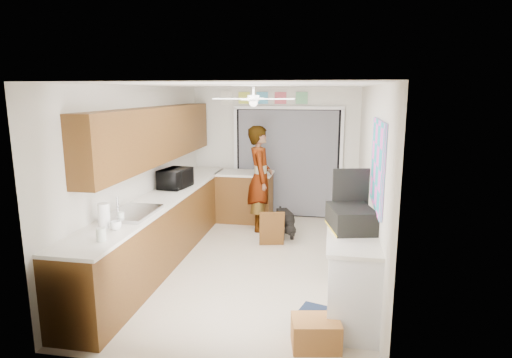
{
  "coord_description": "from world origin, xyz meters",
  "views": [
    {
      "loc": [
        1.09,
        -5.7,
        2.42
      ],
      "look_at": [
        0.0,
        0.4,
        1.15
      ],
      "focal_mm": 30.0,
      "sensor_mm": 36.0,
      "label": 1
    }
  ],
  "objects_px": {
    "microwave": "(175,178)",
    "man": "(260,178)",
    "dog": "(285,222)",
    "navy_crate": "(317,321)",
    "suitcase": "(351,218)",
    "paper_towel_roll": "(104,216)",
    "cup": "(116,225)",
    "cardboard_box": "(316,333)"
  },
  "relations": [
    {
      "from": "cup",
      "to": "paper_towel_roll",
      "type": "xyz_separation_m",
      "value": [
        -0.16,
        0.05,
        0.09
      ]
    },
    {
      "from": "suitcase",
      "to": "cardboard_box",
      "type": "xyz_separation_m",
      "value": [
        -0.32,
        -0.82,
        -0.92
      ]
    },
    {
      "from": "microwave",
      "to": "man",
      "type": "xyz_separation_m",
      "value": [
        1.17,
        1.04,
        -0.17
      ]
    },
    {
      "from": "cup",
      "to": "navy_crate",
      "type": "xyz_separation_m",
      "value": [
        2.2,
        -0.06,
        -0.88
      ]
    },
    {
      "from": "man",
      "to": "navy_crate",
      "type": "bearing_deg",
      "value": -171.84
    },
    {
      "from": "dog",
      "to": "microwave",
      "type": "bearing_deg",
      "value": -179.71
    },
    {
      "from": "paper_towel_roll",
      "to": "man",
      "type": "height_order",
      "value": "man"
    },
    {
      "from": "microwave",
      "to": "paper_towel_roll",
      "type": "distance_m",
      "value": 2.04
    },
    {
      "from": "man",
      "to": "dog",
      "type": "xyz_separation_m",
      "value": [
        0.49,
        -0.35,
        -0.67
      ]
    },
    {
      "from": "microwave",
      "to": "man",
      "type": "relative_size",
      "value": 0.29
    },
    {
      "from": "microwave",
      "to": "man",
      "type": "height_order",
      "value": "man"
    },
    {
      "from": "cup",
      "to": "suitcase",
      "type": "bearing_deg",
      "value": 10.45
    },
    {
      "from": "cardboard_box",
      "to": "paper_towel_roll",
      "type": "bearing_deg",
      "value": 170.37
    },
    {
      "from": "cup",
      "to": "paper_towel_roll",
      "type": "height_order",
      "value": "paper_towel_roll"
    },
    {
      "from": "cardboard_box",
      "to": "man",
      "type": "height_order",
      "value": "man"
    },
    {
      "from": "suitcase",
      "to": "cardboard_box",
      "type": "relative_size",
      "value": 1.27
    },
    {
      "from": "paper_towel_roll",
      "to": "man",
      "type": "relative_size",
      "value": 0.15
    },
    {
      "from": "cardboard_box",
      "to": "man",
      "type": "xyz_separation_m",
      "value": [
        -1.14,
        3.48,
        0.78
      ]
    },
    {
      "from": "paper_towel_roll",
      "to": "navy_crate",
      "type": "distance_m",
      "value": 2.55
    },
    {
      "from": "cup",
      "to": "man",
      "type": "relative_size",
      "value": 0.07
    },
    {
      "from": "navy_crate",
      "to": "dog",
      "type": "xyz_separation_m",
      "value": [
        -0.65,
        2.84,
        0.14
      ]
    },
    {
      "from": "cup",
      "to": "cardboard_box",
      "type": "xyz_separation_m",
      "value": [
        2.2,
        -0.35,
        -0.85
      ]
    },
    {
      "from": "man",
      "to": "paper_towel_roll",
      "type": "bearing_deg",
      "value": 146.88
    },
    {
      "from": "man",
      "to": "dog",
      "type": "distance_m",
      "value": 0.9
    },
    {
      "from": "paper_towel_roll",
      "to": "navy_crate",
      "type": "height_order",
      "value": "paper_towel_roll"
    },
    {
      "from": "dog",
      "to": "cup",
      "type": "bearing_deg",
      "value": -141.49
    },
    {
      "from": "suitcase",
      "to": "paper_towel_roll",
      "type": "bearing_deg",
      "value": 175.52
    },
    {
      "from": "microwave",
      "to": "cardboard_box",
      "type": "xyz_separation_m",
      "value": [
        2.3,
        -2.44,
        -0.95
      ]
    },
    {
      "from": "paper_towel_roll",
      "to": "cardboard_box",
      "type": "bearing_deg",
      "value": -9.63
    },
    {
      "from": "microwave",
      "to": "dog",
      "type": "bearing_deg",
      "value": -59.18
    },
    {
      "from": "cardboard_box",
      "to": "suitcase",
      "type": "bearing_deg",
      "value": 68.59
    },
    {
      "from": "paper_towel_roll",
      "to": "navy_crate",
      "type": "relative_size",
      "value": 0.77
    },
    {
      "from": "paper_towel_roll",
      "to": "cup",
      "type": "bearing_deg",
      "value": -17.1
    },
    {
      "from": "paper_towel_roll",
      "to": "dog",
      "type": "xyz_separation_m",
      "value": [
        1.71,
        2.73,
        -0.83
      ]
    },
    {
      "from": "microwave",
      "to": "navy_crate",
      "type": "distance_m",
      "value": 3.3
    },
    {
      "from": "microwave",
      "to": "man",
      "type": "bearing_deg",
      "value": -40.1
    },
    {
      "from": "cup",
      "to": "dog",
      "type": "xyz_separation_m",
      "value": [
        1.55,
        2.78,
        -0.74
      ]
    },
    {
      "from": "cup",
      "to": "dog",
      "type": "bearing_deg",
      "value": 60.82
    },
    {
      "from": "navy_crate",
      "to": "dog",
      "type": "height_order",
      "value": "dog"
    },
    {
      "from": "paper_towel_roll",
      "to": "suitcase",
      "type": "relative_size",
      "value": 0.47
    },
    {
      "from": "microwave",
      "to": "suitcase",
      "type": "bearing_deg",
      "value": -113.63
    },
    {
      "from": "paper_towel_roll",
      "to": "suitcase",
      "type": "bearing_deg",
      "value": 8.82
    }
  ]
}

